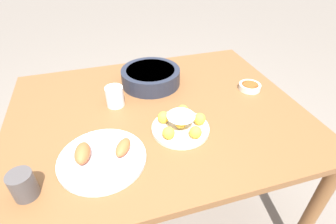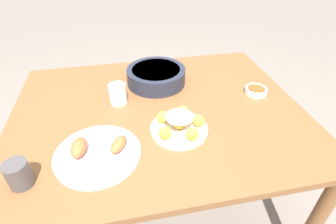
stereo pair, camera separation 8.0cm
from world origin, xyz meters
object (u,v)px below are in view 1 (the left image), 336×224
object	(u,v)px
seafood_platter	(101,157)
cup_far	(115,96)
dining_table	(157,125)
cake_plate	(181,125)
serving_bowl	(151,76)
sauce_bowl	(250,87)
cup_near	(23,185)

from	to	relation	value
seafood_platter	cup_far	size ratio (longest dim) A/B	3.35
seafood_platter	dining_table	bearing A→B (deg)	41.55
cake_plate	serving_bowl	world-z (taller)	same
dining_table	cake_plate	world-z (taller)	cake_plate
sauce_bowl	seafood_platter	distance (m)	0.80
cake_plate	cup_near	bearing A→B (deg)	-164.50
seafood_platter	cup_far	bearing A→B (deg)	73.85
cake_plate	cup_near	xyz separation A→B (m)	(-0.56, -0.15, 0.02)
cup_near	cup_far	distance (m)	0.52
seafood_platter	serving_bowl	bearing A→B (deg)	57.74
cup_far	cup_near	bearing A→B (deg)	-128.85
seafood_platter	cup_near	distance (m)	0.25
serving_bowl	cup_near	world-z (taller)	cup_near
dining_table	serving_bowl	distance (m)	0.27
cup_near	cup_far	world-z (taller)	same
dining_table	cup_near	size ratio (longest dim) A/B	13.93
sauce_bowl	serving_bowl	bearing A→B (deg)	156.92
serving_bowl	sauce_bowl	xyz separation A→B (m)	(0.46, -0.20, -0.03)
seafood_platter	cake_plate	bearing A→B (deg)	12.71
seafood_platter	cup_far	world-z (taller)	cup_far
serving_bowl	cup_near	bearing A→B (deg)	-133.95
seafood_platter	cup_near	xyz separation A→B (m)	(-0.23, -0.08, 0.03)
cup_near	cake_plate	bearing A→B (deg)	15.50
dining_table	cup_near	distance (m)	0.61
sauce_bowl	cup_far	size ratio (longest dim) A/B	1.15
cake_plate	cup_far	bearing A→B (deg)	131.84
dining_table	cup_far	xyz separation A→B (m)	(-0.17, 0.09, 0.13)
seafood_platter	sauce_bowl	bearing A→B (deg)	19.79
dining_table	cup_near	world-z (taller)	cup_near
serving_bowl	dining_table	bearing A→B (deg)	-97.53
dining_table	cup_far	distance (m)	0.23
seafood_platter	cup_near	world-z (taller)	cup_near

